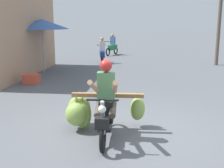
# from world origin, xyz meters

# --- Properties ---
(ground_plane) EXTENTS (120.00, 120.00, 0.00)m
(ground_plane) POSITION_xyz_m (0.00, 0.00, 0.00)
(ground_plane) COLOR #56595E
(motorbike_main_loaded) EXTENTS (1.72, 1.83, 1.58)m
(motorbike_main_loaded) POSITION_xyz_m (-0.72, -0.10, 0.50)
(motorbike_main_loaded) COLOR black
(motorbike_main_loaded) RESTS_ON ground
(motorbike_distant_ahead_left) EXTENTS (0.59, 1.60, 1.40)m
(motorbike_distant_ahead_left) POSITION_xyz_m (-2.13, 9.90, 0.57)
(motorbike_distant_ahead_left) COLOR black
(motorbike_distant_ahead_left) RESTS_ON ground
(motorbike_distant_ahead_right) EXTENTS (0.75, 1.54, 1.40)m
(motorbike_distant_ahead_right) POSITION_xyz_m (-2.02, 13.64, 0.57)
(motorbike_distant_ahead_right) COLOR black
(motorbike_distant_ahead_right) RESTS_ON ground
(market_umbrella_near_shop) EXTENTS (2.34, 2.34, 2.34)m
(market_umbrella_near_shop) POSITION_xyz_m (-4.24, 6.68, 2.13)
(market_umbrella_near_shop) COLOR #99999E
(market_umbrella_near_shop) RESTS_ON ground
(produce_crate) EXTENTS (0.56, 0.40, 0.36)m
(produce_crate) POSITION_xyz_m (-3.87, 4.31, 0.18)
(produce_crate) COLOR #CC4C38
(produce_crate) RESTS_ON ground
(utility_pole) EXTENTS (0.18, 0.18, 5.19)m
(utility_pole) POSITION_xyz_m (3.87, 9.90, 2.59)
(utility_pole) COLOR brown
(utility_pole) RESTS_ON ground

